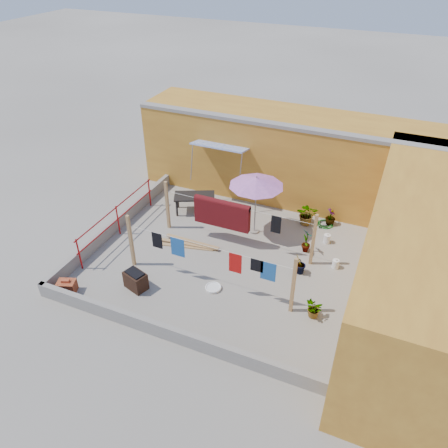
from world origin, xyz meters
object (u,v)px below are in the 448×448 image
(plant_back_a, at_px, (307,214))
(white_basin, at_px, (213,288))
(patio_umbrella, at_px, (256,182))
(outdoor_table, at_px, (194,197))
(green_hose, at_px, (325,224))
(brazier, at_px, (136,280))
(water_jug_a, at_px, (336,264))
(brick_stack, at_px, (67,287))
(water_jug_b, at_px, (327,239))

(plant_back_a, bearing_deg, white_basin, -110.34)
(patio_umbrella, bearing_deg, outdoor_table, 171.60)
(patio_umbrella, relative_size, green_hose, 3.93)
(plant_back_a, bearing_deg, green_hose, 18.24)
(outdoor_table, height_order, green_hose, outdoor_table)
(white_basin, distance_m, plant_back_a, 4.65)
(outdoor_table, distance_m, green_hose, 4.74)
(brazier, relative_size, plant_back_a, 0.91)
(green_hose, bearing_deg, brazier, -128.65)
(outdoor_table, bearing_deg, water_jug_a, -12.48)
(brick_stack, bearing_deg, patio_umbrella, 51.84)
(outdoor_table, height_order, plant_back_a, plant_back_a)
(brick_stack, height_order, green_hose, brick_stack)
(outdoor_table, height_order, water_jug_a, outdoor_table)
(brick_stack, height_order, white_basin, brick_stack)
(brick_stack, xyz_separation_m, green_hose, (6.03, 6.32, -0.15))
(water_jug_a, distance_m, green_hose, 2.35)
(outdoor_table, xyz_separation_m, water_jug_b, (4.86, -0.00, -0.46))
(water_jug_b, bearing_deg, brazier, -136.36)
(patio_umbrella, distance_m, green_hose, 3.18)
(brick_stack, xyz_separation_m, plant_back_a, (5.39, 6.11, 0.22))
(brick_stack, xyz_separation_m, water_jug_a, (6.81, 4.10, -0.04))
(white_basin, bearing_deg, brick_stack, -155.07)
(brazier, xyz_separation_m, water_jug_a, (5.10, 3.18, -0.13))
(patio_umbrella, distance_m, brazier, 4.84)
(brazier, height_order, green_hose, brazier)
(brazier, xyz_separation_m, white_basin, (2.06, 0.83, -0.24))
(outdoor_table, bearing_deg, brick_stack, -105.11)
(brazier, xyz_separation_m, plant_back_a, (3.68, 5.18, 0.13))
(brick_stack, relative_size, water_jug_a, 1.81)
(patio_umbrella, xyz_separation_m, water_jug_a, (2.94, -0.83, -1.78))
(water_jug_b, bearing_deg, white_basin, -125.41)
(brazier, bearing_deg, water_jug_a, 31.90)
(patio_umbrella, distance_m, brick_stack, 6.51)
(brazier, relative_size, green_hose, 1.30)
(outdoor_table, height_order, water_jug_b, outdoor_table)
(patio_umbrella, height_order, water_jug_a, patio_umbrella)
(patio_umbrella, distance_m, water_jug_a, 3.54)
(brazier, bearing_deg, patio_umbrella, 61.66)
(outdoor_table, distance_m, brick_stack, 5.50)
(brazier, distance_m, water_jug_a, 6.01)
(brazier, bearing_deg, plant_back_a, 54.64)
(white_basin, height_order, water_jug_b, water_jug_b)
(outdoor_table, bearing_deg, green_hose, 12.56)
(white_basin, xyz_separation_m, green_hose, (2.25, 4.56, -0.01))
(brick_stack, relative_size, brazier, 0.81)
(patio_umbrella, xyz_separation_m, outdoor_table, (-2.45, 0.36, -1.31))
(patio_umbrella, bearing_deg, brazier, -118.34)
(white_basin, bearing_deg, water_jug_b, 54.59)
(brazier, bearing_deg, white_basin, 21.94)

